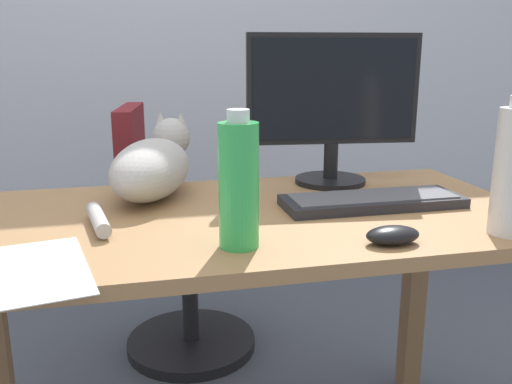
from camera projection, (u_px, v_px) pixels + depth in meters
name	position (u px, v px, depth m)	size (l,w,h in m)	color
back_wall	(174.00, 7.00, 2.62)	(6.00, 0.04, 2.60)	silver
desk	(241.00, 258.00, 1.32)	(1.39, 0.70, 0.73)	#9E7247
office_chair	(174.00, 250.00, 2.02)	(0.48, 0.48, 0.92)	black
monitor	(333.00, 103.00, 1.53)	(0.48, 0.20, 0.42)	black
keyboard	(372.00, 201.00, 1.35)	(0.44, 0.15, 0.03)	#232328
cat	(153.00, 165.00, 1.43)	(0.30, 0.58, 0.20)	#B2ADA8
computer_mouse	(393.00, 235.00, 1.09)	(0.11, 0.06, 0.04)	black
paper_sheet	(23.00, 272.00, 0.95)	(0.21, 0.30, 0.00)	white
spray_bottle	(239.00, 184.00, 1.05)	(0.08, 0.08, 0.26)	green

